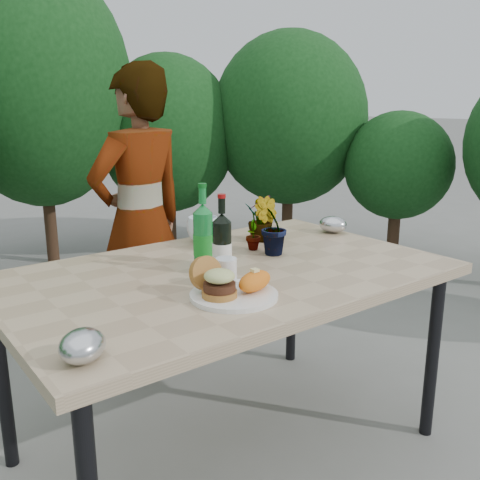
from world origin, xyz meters
TOP-DOWN VIEW (x-y plane):
  - ground at (0.00, 0.00)m, footprint 80.00×80.00m
  - patio_table at (0.00, 0.00)m, footprint 1.60×1.00m
  - shrub_hedge at (-0.08, 1.84)m, footprint 6.89×5.09m
  - dinner_plate at (-0.15, -0.25)m, footprint 0.28×0.28m
  - burger_stack at (-0.20, -0.23)m, footprint 0.11×0.16m
  - sweet_potato at (-0.08, -0.27)m, footprint 0.17×0.12m
  - grilled_veg at (-0.13, -0.15)m, footprint 0.08×0.05m
  - wine_bottle at (-0.04, -0.03)m, footprint 0.07×0.07m
  - sparkling_water at (-0.04, 0.10)m, footprint 0.08×0.08m
  - plastic_cup at (-0.10, -0.14)m, footprint 0.07×0.07m
  - seedling_left at (0.25, 0.16)m, footprint 0.11×0.13m
  - seedling_mid at (0.26, 0.06)m, footprint 0.16×0.16m
  - seedling_right at (0.37, 0.26)m, footprint 0.16×0.16m
  - blue_bowl at (0.16, 0.39)m, footprint 0.19×0.19m
  - foil_packet_left at (-0.69, -0.37)m, footprint 0.17×0.17m
  - foil_packet_right at (0.74, 0.17)m, footprint 0.15×0.17m
  - person at (0.08, 0.85)m, footprint 0.62×0.46m

SIDE VIEW (x-z plane):
  - ground at x=0.00m, z-range 0.00..0.00m
  - patio_table at x=0.00m, z-range 0.32..1.07m
  - dinner_plate at x=-0.15m, z-range 0.75..0.76m
  - person at x=0.08m, z-range 0.00..1.53m
  - grilled_veg at x=-0.13m, z-range 0.76..0.79m
  - foil_packet_left at x=-0.69m, z-range 0.75..0.83m
  - foil_packet_right at x=0.74m, z-range 0.75..0.83m
  - sweet_potato at x=-0.08m, z-range 0.77..0.83m
  - plastic_cup at x=-0.10m, z-range 0.75..0.84m
  - blue_bowl at x=0.16m, z-range 0.75..0.86m
  - burger_stack at x=-0.20m, z-range 0.75..0.87m
  - seedling_left at x=0.25m, z-range 0.75..0.95m
  - seedling_right at x=0.37m, z-range 0.75..0.95m
  - wine_bottle at x=-0.04m, z-range 0.71..1.00m
  - sparkling_water at x=-0.04m, z-range 0.71..1.02m
  - seedling_mid at x=0.26m, z-range 0.75..0.98m
  - shrub_hedge at x=-0.08m, z-range -0.03..2.42m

